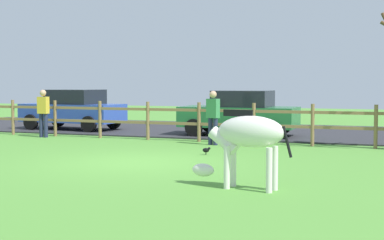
{
  "coord_description": "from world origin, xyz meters",
  "views": [
    {
      "loc": [
        6.08,
        -12.34,
        1.9
      ],
      "look_at": [
        0.96,
        1.21,
        0.95
      ],
      "focal_mm": 54.34,
      "sensor_mm": 36.0,
      "label": 1
    }
  ],
  "objects_px": {
    "parked_car_green": "(240,113)",
    "parked_car_blue": "(73,109)",
    "visitor_right_of_tree": "(213,115)",
    "zebra": "(246,137)",
    "crow_on_grass": "(206,150)",
    "visitor_left_of_tree": "(43,111)"
  },
  "relations": [
    {
      "from": "parked_car_green",
      "to": "parked_car_blue",
      "type": "relative_size",
      "value": 0.98
    },
    {
      "from": "visitor_right_of_tree",
      "to": "zebra",
      "type": "bearing_deg",
      "value": -66.71
    },
    {
      "from": "zebra",
      "to": "parked_car_green",
      "type": "relative_size",
      "value": 0.48
    },
    {
      "from": "parked_car_blue",
      "to": "crow_on_grass",
      "type": "bearing_deg",
      "value": -35.82
    },
    {
      "from": "zebra",
      "to": "visitor_left_of_tree",
      "type": "distance_m",
      "value": 11.45
    },
    {
      "from": "parked_car_blue",
      "to": "visitor_right_of_tree",
      "type": "xyz_separation_m",
      "value": [
        6.81,
        -3.03,
        0.06
      ]
    },
    {
      "from": "visitor_left_of_tree",
      "to": "visitor_right_of_tree",
      "type": "distance_m",
      "value": 6.25
    },
    {
      "from": "zebra",
      "to": "parked_car_blue",
      "type": "distance_m",
      "value": 13.71
    },
    {
      "from": "crow_on_grass",
      "to": "visitor_right_of_tree",
      "type": "bearing_deg",
      "value": 104.49
    },
    {
      "from": "visitor_left_of_tree",
      "to": "visitor_right_of_tree",
      "type": "height_order",
      "value": "same"
    },
    {
      "from": "parked_car_green",
      "to": "visitor_left_of_tree",
      "type": "relative_size",
      "value": 2.44
    },
    {
      "from": "crow_on_grass",
      "to": "visitor_left_of_tree",
      "type": "relative_size",
      "value": 0.13
    },
    {
      "from": "parked_car_green",
      "to": "crow_on_grass",
      "type": "bearing_deg",
      "value": -83.78
    },
    {
      "from": "visitor_left_of_tree",
      "to": "zebra",
      "type": "bearing_deg",
      "value": -37.23
    },
    {
      "from": "crow_on_grass",
      "to": "visitor_right_of_tree",
      "type": "relative_size",
      "value": 0.13
    },
    {
      "from": "parked_car_green",
      "to": "visitor_right_of_tree",
      "type": "relative_size",
      "value": 2.44
    },
    {
      "from": "parked_car_blue",
      "to": "parked_car_green",
      "type": "bearing_deg",
      "value": -2.03
    },
    {
      "from": "parked_car_blue",
      "to": "zebra",
      "type": "bearing_deg",
      "value": -45.08
    },
    {
      "from": "crow_on_grass",
      "to": "parked_car_green",
      "type": "height_order",
      "value": "parked_car_green"
    },
    {
      "from": "visitor_left_of_tree",
      "to": "visitor_right_of_tree",
      "type": "xyz_separation_m",
      "value": [
        6.25,
        -0.25,
        0.0
      ]
    },
    {
      "from": "parked_car_blue",
      "to": "visitor_left_of_tree",
      "type": "xyz_separation_m",
      "value": [
        0.56,
        -2.78,
        0.06
      ]
    },
    {
      "from": "parked_car_green",
      "to": "visitor_right_of_tree",
      "type": "bearing_deg",
      "value": -90.87
    }
  ]
}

